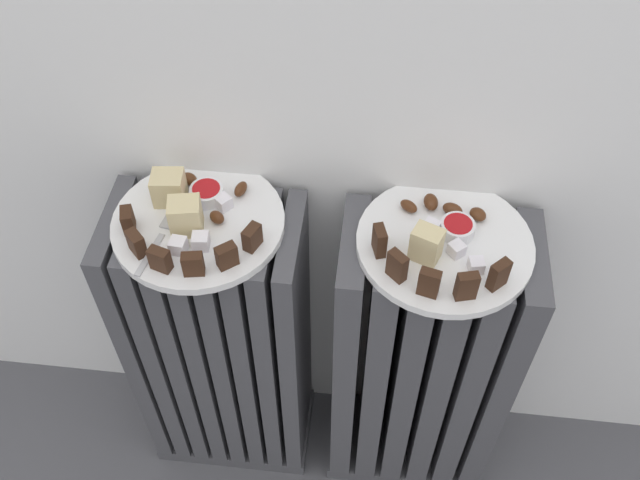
{
  "coord_description": "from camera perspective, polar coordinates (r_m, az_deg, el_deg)",
  "views": [
    {
      "loc": [
        0.07,
        -0.33,
        1.34
      ],
      "look_at": [
        0.0,
        0.28,
        0.61
      ],
      "focal_mm": 39.8,
      "sensor_mm": 36.0,
      "label": 1
    }
  ],
  "objects": [
    {
      "name": "marble_cake_slice_right_0",
      "position": [
        0.9,
        8.55,
        -0.35
      ],
      "size": [
        0.04,
        0.04,
        0.05
      ],
      "primitive_type": "cube",
      "rotation": [
        0.0,
        0.0,
        -0.39
      ],
      "color": "beige",
      "rests_on": "plate_right"
    },
    {
      "name": "marble_cake_slice_left_1",
      "position": [
        0.98,
        -12.06,
        4.12
      ],
      "size": [
        0.05,
        0.04,
        0.05
      ],
      "primitive_type": "cube",
      "rotation": [
        0.0,
        0.0,
        0.11
      ],
      "color": "beige",
      "rests_on": "plate_left"
    },
    {
      "name": "fork",
      "position": [
        0.95,
        -12.86,
        -0.04
      ],
      "size": [
        0.03,
        0.11,
        0.0
      ],
      "color": "#B7B7BC",
      "rests_on": "plate_left"
    },
    {
      "name": "dark_cake_slice_right_3",
      "position": [
        0.88,
        11.71,
        -3.66
      ],
      "size": [
        0.03,
        0.02,
        0.04
      ],
      "primitive_type": "cube",
      "rotation": [
        0.0,
        0.0,
        0.25
      ],
      "color": "#382114",
      "rests_on": "plate_right"
    },
    {
      "name": "turkish_delight_right_2",
      "position": [
        0.91,
        12.44,
        -2.0
      ],
      "size": [
        0.02,
        0.02,
        0.02
      ],
      "primitive_type": "cube",
      "rotation": [
        0.0,
        0.0,
        0.18
      ],
      "color": "white",
      "rests_on": "plate_right"
    },
    {
      "name": "turkish_delight_right_1",
      "position": [
        0.92,
        10.92,
        -0.74
      ],
      "size": [
        0.03,
        0.03,
        0.02
      ],
      "primitive_type": "cube",
      "rotation": [
        0.0,
        0.0,
        0.7
      ],
      "color": "white",
      "rests_on": "plate_right"
    },
    {
      "name": "dark_cake_slice_left_4",
      "position": [
        0.9,
        -7.51,
        -1.28
      ],
      "size": [
        0.03,
        0.03,
        0.03
      ],
      "primitive_type": "cube",
      "rotation": [
        0.0,
        0.0,
        0.67
      ],
      "color": "#382114",
      "rests_on": "plate_left"
    },
    {
      "name": "turkish_delight_left_2",
      "position": [
        0.97,
        -7.77,
        3.02
      ],
      "size": [
        0.03,
        0.03,
        0.02
      ],
      "primitive_type": "cube",
      "rotation": [
        0.0,
        0.0,
        0.86
      ],
      "color": "white",
      "rests_on": "plate_left"
    },
    {
      "name": "dark_cake_slice_right_1",
      "position": [
        0.88,
        6.22,
        -2.08
      ],
      "size": [
        0.03,
        0.03,
        0.04
      ],
      "primitive_type": "cube",
      "rotation": [
        0.0,
        0.0,
        -0.76
      ],
      "color": "#382114",
      "rests_on": "plate_right"
    },
    {
      "name": "dark_cake_slice_right_0",
      "position": [
        0.9,
        4.8,
        -0.06
      ],
      "size": [
        0.02,
        0.03,
        0.04
      ],
      "primitive_type": "cube",
      "rotation": [
        0.0,
        0.0,
        -1.26
      ],
      "color": "#382114",
      "rests_on": "plate_right"
    },
    {
      "name": "medjool_date_right_2",
      "position": [
        0.97,
        10.61,
        2.42
      ],
      "size": [
        0.03,
        0.03,
        0.02
      ],
      "primitive_type": "ellipsoid",
      "rotation": [
        0.0,
        0.0,
        2.75
      ],
      "color": "#4C2814",
      "rests_on": "plate_right"
    },
    {
      "name": "medjool_date_left_2",
      "position": [
        0.96,
        -8.29,
        1.82
      ],
      "size": [
        0.03,
        0.03,
        0.02
      ],
      "primitive_type": "ellipsoid",
      "rotation": [
        0.0,
        0.0,
        2.5
      ],
      "color": "#4C2814",
      "rests_on": "plate_left"
    },
    {
      "name": "dark_cake_slice_left_5",
      "position": [
        0.91,
        -5.48,
        0.21
      ],
      "size": [
        0.02,
        0.03,
        0.03
      ],
      "primitive_type": "cube",
      "rotation": [
        0.0,
        0.0,
        1.15
      ],
      "color": "#382114",
      "rests_on": "plate_left"
    },
    {
      "name": "dark_cake_slice_left_0",
      "position": [
        0.96,
        -15.19,
        1.53
      ],
      "size": [
        0.02,
        0.03,
        0.03
      ],
      "primitive_type": "cube",
      "rotation": [
        0.0,
        0.0,
        -1.28
      ],
      "color": "#382114",
      "rests_on": "plate_left"
    },
    {
      "name": "turkish_delight_right_0",
      "position": [
        0.94,
        8.93,
        0.94
      ],
      "size": [
        0.03,
        0.03,
        0.02
      ],
      "primitive_type": "cube",
      "rotation": [
        0.0,
        0.0,
        1.13
      ],
      "color": "white",
      "rests_on": "plate_right"
    },
    {
      "name": "marble_cake_slice_left_0",
      "position": [
        0.94,
        -10.76,
        1.89
      ],
      "size": [
        0.05,
        0.04,
        0.05
      ],
      "primitive_type": "cube",
      "rotation": [
        0.0,
        0.0,
        0.19
      ],
      "color": "beige",
      "rests_on": "plate_left"
    },
    {
      "name": "medjool_date_right_3",
      "position": [
        0.97,
        7.15,
        2.72
      ],
      "size": [
        0.03,
        0.03,
        0.02
      ],
      "primitive_type": "ellipsoid",
      "rotation": [
        0.0,
        0.0,
        2.54
      ],
      "color": "#4C2814",
      "rests_on": "plate_right"
    },
    {
      "name": "plate_right",
      "position": [
        0.95,
        9.99,
        -0.3
      ],
      "size": [
        0.23,
        0.23,
        0.01
      ],
      "primitive_type": "cylinder",
      "color": "white",
      "rests_on": "radiator_right"
    },
    {
      "name": "turkish_delight_left_0",
      "position": [
        0.93,
        -9.57,
        -0.1
      ],
      "size": [
        0.02,
        0.02,
        0.02
      ],
      "primitive_type": "cube",
      "rotation": [
        0.0,
        0.0,
        0.11
      ],
      "color": "white",
      "rests_on": "plate_left"
    },
    {
      "name": "dark_cake_slice_right_2",
      "position": [
        0.87,
        8.76,
        -3.43
      ],
      "size": [
        0.03,
        0.02,
        0.04
      ],
      "primitive_type": "cube",
      "rotation": [
        0.0,
        0.0,
        -0.25
      ],
      "color": "#382114",
      "rests_on": "plate_right"
    },
    {
      "name": "medjool_date_left_0",
      "position": [
        1.01,
        -10.5,
        4.84
      ],
      "size": [
        0.03,
        0.03,
        0.02
      ],
      "primitive_type": "ellipsoid",
      "rotation": [
        0.0,
        0.0,
        2.79
      ],
      "color": "#4C2814",
      "rests_on": "plate_left"
    },
    {
      "name": "medjool_date_right_1",
      "position": [
        0.97,
        12.57,
        2.02
      ],
      "size": [
        0.03,
        0.03,
        0.02
      ],
      "primitive_type": "ellipsoid",
      "rotation": [
        0.0,
        0.0,
        2.38
      ],
      "color": "#4C2814",
      "rests_on": "plate_right"
    },
    {
      "name": "dark_cake_slice_left_2",
      "position": [
        0.91,
        -12.75,
        -1.53
      ],
      "size": [
        0.03,
        0.02,
        0.03
      ],
      "primitive_type": "cube",
      "rotation": [
        0.0,
        0.0,
        -0.31
      ],
      "color": "#382114",
      "rests_on": "plate_left"
    },
    {
      "name": "dark_cake_slice_left_3",
      "position": [
        0.9,
        -10.18,
        -1.92
      ],
      "size": [
        0.03,
        0.02,
        0.03
      ],
      "primitive_type": "cube",
      "rotation": [
        0.0,
        0.0,
        0.18
      ],
      "color": "#382114",
      "rests_on": "plate_left"
    },
    {
      "name": "medjool_date_left_1",
      "position": [
        0.99,
        -6.4,
        4.09
      ],
      "size": [
        0.02,
        0.03,
        0.02
      ],
      "primitive_type": "ellipsoid",
      "rotation": [
        0.0,
        0.0,
        1.25
      ],
      "color": "#4C2814",
      "rests_on": "plate_left"
    },
    {
      "name": "dark_cake_slice_right_4",
      "position": [
        0.89,
        14.18,
        -2.72
      ],
      "size": [
        0.03,
        0.03,
        0.04
      ],
      "primitive_type": "cube",
      "rotation": [
        0.0,
        0.0,
        0.76
      ],
      "color": "#382114",
      "rests_on": "plate_right"
    },
    {
      "name": "turkish_delight_left_1",
      "position": [
        0.93,
        -11.33,
        -0.45
      ],
      "size": [
        0.02,
        0.02,
        0.02
      ],
      "primitive_type": "cube",
      "rotation": [
        0.0,
        0.0,
        1.49
      ],
      "color": "white",
      "rests_on": "plate_left"
    },
    {
      "name": "radiator_right",
      "position": [
        1.21,
        7.96,
        -10.05
      ],
      "size": [
        0.29,
        0.17,
        0.62
      ],
      "color": "#47474C",
      "rests_on": "ground_plane"
    },
    {
      "name": "jam_bowl_right",
      "position": [
        0.95,
        10.98,
        0.96
      ],
      "size": [
        0.05,
        0.05,
        0.02
      ],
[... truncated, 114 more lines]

